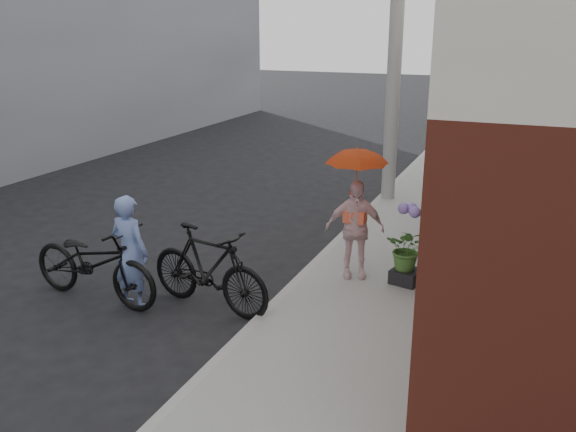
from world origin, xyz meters
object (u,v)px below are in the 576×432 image
Objects in this scene: bike_left at (94,262)px; bike_right at (209,269)px; officer at (130,252)px; planter at (406,276)px; kimono_woman at (355,229)px; utility_pole at (396,30)px.

bike_right is at bearing -72.07° from bike_left.
officer is 0.62m from bike_left.
bike_right is 5.03× the size of planter.
kimono_woman reaches higher than bike_left.
bike_right is 1.33× the size of kimono_woman.
utility_pole is at bearing -101.59° from officer.
kimono_woman reaches higher than officer.
utility_pole is 5.06m from kimono_woman.
planter is (3.25, 1.90, -0.55)m from officer.
utility_pole is at bearing -17.61° from bike_left.
kimono_woman is (0.54, -4.27, -2.67)m from utility_pole.
planter is (0.76, 0.03, -0.61)m from kimono_woman.
officer is 0.81× the size of bike_right.
officer is 3.11m from kimono_woman.
officer is 4.09× the size of planter.
kimono_woman is (3.07, 1.90, 0.28)m from bike_left.
bike_left is 5.56× the size of planter.
bike_left is 4.30m from planter.
bike_right is (1.56, 0.37, 0.02)m from bike_left.
planter is (1.30, -4.24, -3.28)m from utility_pole.
utility_pole is at bearing 0.60° from bike_right.
kimono_woman reaches higher than bike_right.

